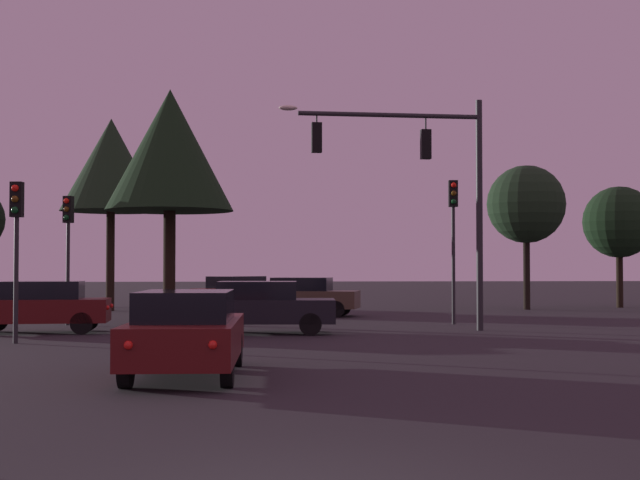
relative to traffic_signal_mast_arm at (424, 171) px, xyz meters
The scene contains 14 objects.
ground_plane 8.82m from the traffic_signal_mast_arm, 131.34° to the left, with size 168.00×168.00×0.00m, color #262326.
traffic_signal_mast_arm is the anchor object (origin of this frame).
traffic_light_corner_left 11.88m from the traffic_signal_mast_arm, 163.19° to the right, with size 0.32×0.36×4.11m.
traffic_light_corner_right 12.04m from the traffic_signal_mast_arm, 162.14° to the left, with size 0.36×0.38×4.31m.
traffic_light_median 3.70m from the traffic_signal_mast_arm, 61.67° to the left, with size 0.32×0.36×4.88m.
car_nearside_lane 13.00m from the traffic_signal_mast_arm, 121.41° to the right, with size 2.00×4.74×1.52m.
car_crossing_left 6.43m from the traffic_signal_mast_arm, behind, with size 4.38×2.14×1.52m.
car_crossing_right 12.14m from the traffic_signal_mast_arm, behind, with size 4.21×1.98×1.52m.
car_far_lane 9.80m from the traffic_signal_mast_arm, 110.25° to the left, with size 4.46×2.77×1.52m.
car_parked_lot 14.96m from the traffic_signal_mast_arm, 113.55° to the left, with size 4.18×4.51×1.52m.
tree_behind_sign 17.49m from the traffic_signal_mast_arm, 130.78° to the left, with size 4.41×4.41×8.53m.
tree_center_horizon 18.99m from the traffic_signal_mast_arm, 49.20° to the left, with size 3.42×3.42×5.80m.
tree_right_cluster 9.11m from the traffic_signal_mast_arm, 152.37° to the left, with size 4.38×4.38×8.08m.
tree_lot_edge 14.71m from the traffic_signal_mast_arm, 60.12° to the left, with size 3.55×3.55×6.57m.
Camera 1 is at (-0.53, -7.34, 1.95)m, focal length 49.43 mm.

